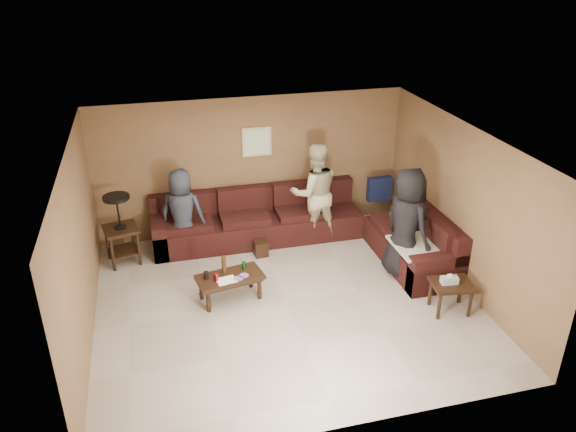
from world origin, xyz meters
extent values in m
plane|color=#AC9F92|center=(0.00, 0.00, 0.00)|extent=(5.50, 5.50, 0.00)
cube|color=white|center=(0.00, 0.00, 2.45)|extent=(5.50, 5.00, 0.10)
cube|color=brown|center=(0.00, 2.50, 1.25)|extent=(5.50, 0.10, 2.50)
cube|color=brown|center=(0.00, -2.50, 1.25)|extent=(5.50, 0.10, 2.50)
cube|color=brown|center=(-2.75, 0.00, 1.25)|extent=(0.10, 5.00, 2.50)
cube|color=brown|center=(2.75, 0.00, 1.25)|extent=(0.10, 5.00, 2.50)
cube|color=black|center=(0.00, 2.05, 0.23)|extent=(3.70, 0.90, 0.45)
cube|color=black|center=(0.00, 2.38, 0.68)|extent=(3.70, 0.24, 0.45)
cube|color=black|center=(-1.73, 2.05, 0.32)|extent=(0.24, 0.90, 0.63)
cube|color=black|center=(2.30, 0.60, 0.23)|extent=(0.90, 2.00, 0.45)
cube|color=black|center=(2.63, 0.60, 0.68)|extent=(0.24, 2.00, 0.45)
cube|color=black|center=(2.30, -0.28, 0.32)|extent=(0.90, 0.24, 0.63)
cube|color=#121839|center=(2.30, 2.05, 0.75)|extent=(0.45, 0.14, 0.45)
cube|color=beige|center=(2.30, 0.15, 0.58)|extent=(1.00, 0.85, 0.04)
cube|color=black|center=(-0.78, 0.29, 0.38)|extent=(1.04, 0.66, 0.05)
cube|color=black|center=(-0.78, 0.29, 0.33)|extent=(0.96, 0.57, 0.04)
cylinder|color=black|center=(-1.14, 0.05, 0.18)|extent=(0.06, 0.06, 0.35)
cylinder|color=black|center=(-0.36, 0.19, 0.18)|extent=(0.06, 0.06, 0.35)
cylinder|color=black|center=(-1.21, 0.39, 0.18)|extent=(0.06, 0.06, 0.35)
cylinder|color=black|center=(-0.43, 0.54, 0.18)|extent=(0.06, 0.06, 0.35)
cylinder|color=#B71429|center=(-0.99, 0.21, 0.47)|extent=(0.07, 0.07, 0.12)
cylinder|color=#157A28|center=(-0.54, 0.43, 0.47)|extent=(0.07, 0.07, 0.12)
cylinder|color=#35220C|center=(-0.85, 0.39, 0.55)|extent=(0.07, 0.07, 0.28)
cylinder|color=black|center=(-1.13, 0.30, 0.46)|extent=(0.08, 0.08, 0.11)
cube|color=white|center=(-0.85, 0.17, 0.41)|extent=(0.32, 0.27, 0.00)
cylinder|color=#C6468E|center=(-0.67, 0.18, 0.41)|extent=(0.14, 0.14, 0.01)
cylinder|color=#C6468E|center=(-0.58, 0.24, 0.41)|extent=(0.14, 0.14, 0.01)
cube|color=black|center=(-2.33, 1.82, 0.61)|extent=(0.63, 0.63, 0.05)
cube|color=black|center=(-2.33, 1.82, 0.21)|extent=(0.55, 0.55, 0.03)
cylinder|color=black|center=(-2.50, 1.57, 0.31)|extent=(0.05, 0.05, 0.61)
cylinder|color=black|center=(-2.08, 1.66, 0.31)|extent=(0.05, 0.05, 0.61)
cylinder|color=black|center=(-2.58, 1.98, 0.31)|extent=(0.05, 0.05, 0.61)
cylinder|color=black|center=(-2.17, 2.07, 0.31)|extent=(0.05, 0.05, 0.61)
cylinder|color=black|center=(-2.33, 1.82, 0.66)|extent=(0.19, 0.19, 0.03)
cylinder|color=black|center=(-2.33, 1.82, 0.93)|extent=(0.03, 0.03, 0.51)
cylinder|color=black|center=(-2.33, 1.82, 1.18)|extent=(0.42, 0.42, 0.05)
cube|color=black|center=(2.25, -0.79, 0.45)|extent=(0.63, 0.54, 0.05)
cylinder|color=black|center=(2.00, -0.94, 0.22)|extent=(0.05, 0.05, 0.45)
cylinder|color=black|center=(2.45, -0.99, 0.22)|extent=(0.05, 0.05, 0.45)
cylinder|color=black|center=(2.04, -0.58, 0.22)|extent=(0.05, 0.05, 0.45)
cylinder|color=black|center=(2.50, -0.64, 0.22)|extent=(0.05, 0.05, 0.45)
cube|color=silver|center=(2.20, -0.79, 0.52)|extent=(0.25, 0.15, 0.10)
cube|color=white|center=(2.20, -0.79, 0.59)|extent=(0.06, 0.04, 0.05)
cube|color=black|center=(-0.08, 1.47, 0.13)|extent=(0.24, 0.24, 0.27)
cube|color=#CCB680|center=(0.10, 2.48, 1.70)|extent=(0.52, 0.03, 0.52)
cube|color=white|center=(0.10, 2.46, 1.70)|extent=(0.44, 0.01, 0.44)
imported|color=#282D37|center=(-1.32, 1.86, 0.77)|extent=(0.88, 0.72, 1.54)
imported|color=#BDB48C|center=(0.98, 1.83, 0.90)|extent=(0.88, 0.69, 1.80)
imported|color=black|center=(2.01, 0.31, 0.91)|extent=(0.80, 1.01, 1.82)
camera|label=1|loc=(-1.70, -6.77, 4.82)|focal=35.00mm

